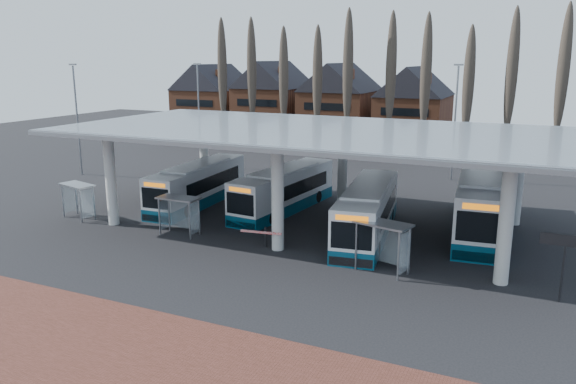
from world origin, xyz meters
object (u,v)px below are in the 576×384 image
at_px(shelter_2, 384,236).
at_px(bus_0, 198,185).
at_px(shelter_1, 180,207).
at_px(bus_3, 481,203).
at_px(shelter_0, 79,193).
at_px(bus_2, 368,212).
at_px(bus_1, 285,190).

bearing_deg(shelter_2, bus_0, 168.73).
distance_m(shelter_1, shelter_2, 13.09).
xyz_separation_m(bus_3, shelter_0, (-25.14, -8.66, 0.00)).
bearing_deg(bus_0, shelter_1, -68.37).
distance_m(bus_3, shelter_2, 10.37).
distance_m(bus_2, shelter_0, 19.47).
bearing_deg(bus_3, shelter_1, -157.46).
bearing_deg(bus_0, shelter_2, -28.48).
distance_m(shelter_0, shelter_2, 21.48).
xyz_separation_m(shelter_0, shelter_2, (21.45, -1.03, 0.17)).
relative_size(bus_0, shelter_2, 3.62).
xyz_separation_m(bus_3, shelter_2, (-3.69, -9.69, 0.17)).
bearing_deg(bus_2, shelter_1, -165.15).
relative_size(bus_1, bus_3, 0.84).
xyz_separation_m(bus_3, shelter_1, (-16.75, -8.88, 0.01)).
bearing_deg(shelter_0, shelter_1, 12.67).
bearing_deg(bus_3, shelter_0, -166.37).
distance_m(bus_1, shelter_0, 14.09).
xyz_separation_m(bus_0, bus_3, (19.92, 2.07, 0.29)).
height_order(shelter_1, shelter_2, shelter_2).
xyz_separation_m(bus_0, bus_2, (13.76, -2.26, 0.06)).
relative_size(bus_2, shelter_0, 4.18).
bearing_deg(shelter_1, bus_2, 22.29).
height_order(bus_0, bus_2, bus_2).
relative_size(bus_1, shelter_0, 4.00).
distance_m(bus_1, shelter_2, 12.97).
distance_m(shelter_0, shelter_1, 8.39).
relative_size(bus_2, shelter_2, 3.81).
xyz_separation_m(bus_1, shelter_0, (-11.83, -7.65, 0.29)).
xyz_separation_m(bus_0, bus_1, (6.61, 1.06, 0.00)).
height_order(bus_2, shelter_1, bus_2).
bearing_deg(bus_1, bus_2, -19.61).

